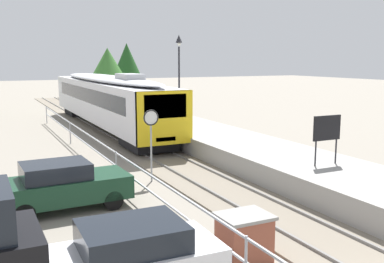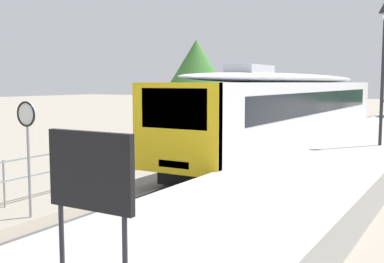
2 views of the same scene
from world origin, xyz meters
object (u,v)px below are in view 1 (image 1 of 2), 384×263
commuter_train (107,97)px  parked_hatchback_white (123,261)px  platform_lamp_mid_platform (179,60)px  speed_limit_sign (151,127)px  platform_notice_board (327,130)px  parked_hatchback_dark_green (63,185)px  brick_utility_cabinet (244,237)px

commuter_train → parked_hatchback_white: (-5.54, -21.36, -1.36)m
platform_lamp_mid_platform → speed_limit_sign: 12.93m
platform_notice_board → parked_hatchback_dark_green: size_ratio=0.44×
parked_hatchback_white → speed_limit_sign: bearing=65.4°
brick_utility_cabinet → commuter_train: bearing=83.2°
platform_lamp_mid_platform → platform_notice_board: 14.94m
commuter_train → parked_hatchback_white: bearing=-104.5°
platform_lamp_mid_platform → platform_notice_board: (-0.84, -14.72, -2.44)m
platform_lamp_mid_platform → parked_hatchback_white: size_ratio=1.33×
platform_notice_board → speed_limit_sign: size_ratio=0.64×
brick_utility_cabinet → parked_hatchback_white: 3.09m
parked_hatchback_dark_green → brick_utility_cabinet: bearing=-60.3°
platform_lamp_mid_platform → speed_limit_sign: (-6.19, -11.07, -2.50)m
platform_notice_board → parked_hatchback_dark_green: (-9.02, 1.84, -1.40)m
speed_limit_sign → parked_hatchback_dark_green: 4.31m
parked_hatchback_dark_green → platform_lamp_mid_platform: bearing=52.6°
commuter_train → platform_lamp_mid_platform: platform_lamp_mid_platform is taller
parked_hatchback_dark_green → commuter_train: bearing=69.9°
commuter_train → parked_hatchback_dark_green: 16.48m
speed_limit_sign → commuter_train: bearing=81.7°
platform_lamp_mid_platform → speed_limit_sign: platform_lamp_mid_platform is taller
platform_notice_board → parked_hatchback_dark_green: 9.31m
commuter_train → brick_utility_cabinet: (-2.49, -20.96, -1.58)m
platform_lamp_mid_platform → parked_hatchback_white: platform_lamp_mid_platform is taller
platform_lamp_mid_platform → brick_utility_cabinet: 20.02m
brick_utility_cabinet → parked_hatchback_dark_green: parked_hatchback_dark_green is taller
platform_notice_board → commuter_train: bearing=101.0°
speed_limit_sign → brick_utility_cabinet: (-0.50, -7.36, -1.55)m
speed_limit_sign → brick_utility_cabinet: 7.54m
speed_limit_sign → parked_hatchback_white: speed_limit_sign is taller
platform_notice_board → brick_utility_cabinet: 7.12m
commuter_train → brick_utility_cabinet: 21.17m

